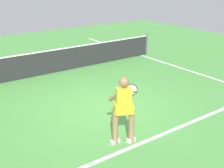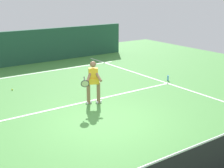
# 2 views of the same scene
# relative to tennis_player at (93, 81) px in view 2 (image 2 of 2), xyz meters

# --- Properties ---
(ground_plane) EXTENTS (24.54, 24.54, 0.00)m
(ground_plane) POSITION_rel_tennis_player_xyz_m (0.62, 1.65, -0.85)
(ground_plane) COLOR #4C9342
(court_back_wall) EXTENTS (14.24, 0.24, 1.85)m
(court_back_wall) POSITION_rel_tennis_player_xyz_m (0.62, -7.49, 0.08)
(court_back_wall) COLOR #23513D
(court_back_wall) RESTS_ON ground
(baseline_marking) EXTENTS (10.24, 0.10, 0.01)m
(baseline_marking) POSITION_rel_tennis_player_xyz_m (0.62, -5.29, -0.84)
(baseline_marking) COLOR white
(baseline_marking) RESTS_ON ground
(service_line_marking) EXTENTS (9.24, 0.10, 0.01)m
(service_line_marking) POSITION_rel_tennis_player_xyz_m (0.62, -0.29, -0.84)
(service_line_marking) COLOR white
(service_line_marking) RESTS_ON ground
(sideline_left_marking) EXTENTS (0.10, 16.88, 0.01)m
(sideline_left_marking) POSITION_rel_tennis_player_xyz_m (-4.00, 1.65, -0.84)
(sideline_left_marking) COLOR white
(sideline_left_marking) RESTS_ON ground
(court_net) EXTENTS (9.92, 0.08, 0.99)m
(court_net) POSITION_rel_tennis_player_xyz_m (0.62, 5.41, -0.39)
(court_net) COLOR #4C4C51
(court_net) RESTS_ON ground
(tennis_player) EXTENTS (1.04, 0.83, 1.55)m
(tennis_player) POSITION_rel_tennis_player_xyz_m (0.00, 0.00, 0.00)
(tennis_player) COLOR #8C6647
(tennis_player) RESTS_ON ground
(tennis_ball_near) EXTENTS (0.07, 0.07, 0.07)m
(tennis_ball_near) POSITION_rel_tennis_player_xyz_m (1.90, -3.22, -0.81)
(tennis_ball_near) COLOR #D1E533
(tennis_ball_near) RESTS_ON ground
(water_bottle) EXTENTS (0.07, 0.07, 0.24)m
(water_bottle) POSITION_rel_tennis_player_xyz_m (-4.33, -0.62, -0.73)
(water_bottle) COLOR #4C9EE5
(water_bottle) RESTS_ON ground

